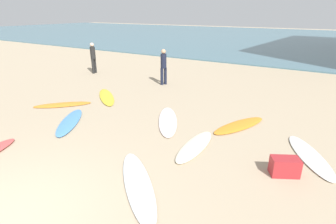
{
  "coord_description": "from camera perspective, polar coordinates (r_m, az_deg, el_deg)",
  "views": [
    {
      "loc": [
        4.19,
        -1.37,
        3.39
      ],
      "look_at": [
        0.05,
        5.43,
        0.3
      ],
      "focal_mm": 28.0,
      "sensor_mm": 36.0,
      "label": 1
    }
  ],
  "objects": [
    {
      "name": "beachgoer_mid",
      "position": [
        12.73,
        -0.97,
        10.17
      ],
      "size": [
        0.37,
        0.37,
        1.71
      ],
      "rotation": [
        0.0,
        0.0,
        4.28
      ],
      "color": "#191E33",
      "rests_on": "ground_plane"
    },
    {
      "name": "surfboard_8",
      "position": [
        10.8,
        -21.96,
        1.5
      ],
      "size": [
        1.86,
        1.87,
        0.06
      ],
      "primitive_type": "ellipsoid",
      "rotation": [
        0.0,
        0.0,
        2.36
      ],
      "color": "orange",
      "rests_on": "ground_plane"
    },
    {
      "name": "ocean_water",
      "position": [
        37.86,
        25.73,
        14.12
      ],
      "size": [
        120.0,
        40.0,
        0.08
      ],
      "primitive_type": "cube",
      "color": "slate",
      "rests_on": "ground_plane"
    },
    {
      "name": "beach_cooler",
      "position": [
        6.37,
        24.07,
        -10.8
      ],
      "size": [
        0.69,
        0.58,
        0.41
      ],
      "primitive_type": "cube",
      "rotation": [
        0.0,
        0.0,
        3.63
      ],
      "color": "#B2282D",
      "rests_on": "ground_plane"
    },
    {
      "name": "beachgoer_near",
      "position": [
        15.8,
        -15.99,
        11.56
      ],
      "size": [
        0.33,
        0.34,
        1.72
      ],
      "rotation": [
        0.0,
        0.0,
        4.91
      ],
      "color": "black",
      "rests_on": "ground_plane"
    },
    {
      "name": "surfboard_6",
      "position": [
        11.22,
        -13.24,
        3.26
      ],
      "size": [
        2.2,
        1.96,
        0.08
      ],
      "primitive_type": "ellipsoid",
      "rotation": [
        0.0,
        0.0,
        0.88
      ],
      "color": "yellow",
      "rests_on": "ground_plane"
    },
    {
      "name": "surfboard_7",
      "position": [
        7.03,
        5.86,
        -7.35
      ],
      "size": [
        0.62,
        2.0,
        0.08
      ],
      "primitive_type": "ellipsoid",
      "rotation": [
        0.0,
        0.0,
        0.04
      ],
      "color": "#EDE4C5",
      "rests_on": "ground_plane"
    },
    {
      "name": "surfboard_3",
      "position": [
        8.54,
        -0.05,
        -1.9
      ],
      "size": [
        1.81,
        2.42,
        0.07
      ],
      "primitive_type": "ellipsoid",
      "rotation": [
        0.0,
        0.0,
        0.56
      ],
      "color": "white",
      "rests_on": "ground_plane"
    },
    {
      "name": "surfboard_2",
      "position": [
        7.46,
        28.49,
        -8.37
      ],
      "size": [
        1.55,
        2.21,
        0.06
      ],
      "primitive_type": "ellipsoid",
      "rotation": [
        0.0,
        0.0,
        0.5
      ],
      "color": "silver",
      "rests_on": "ground_plane"
    },
    {
      "name": "surfboard_5",
      "position": [
        9.01,
        -20.61,
        -2.0
      ],
      "size": [
        1.73,
        2.13,
        0.09
      ],
      "primitive_type": "ellipsoid",
      "rotation": [
        0.0,
        0.0,
        3.76
      ],
      "color": "#5190D6",
      "rests_on": "ground_plane"
    },
    {
      "name": "surfboard_4",
      "position": [
        5.64,
        -6.54,
        -15.29
      ],
      "size": [
        2.24,
        2.14,
        0.08
      ],
      "primitive_type": "ellipsoid",
      "rotation": [
        0.0,
        0.0,
        0.82
      ],
      "color": "silver",
      "rests_on": "ground_plane"
    },
    {
      "name": "surfboard_0",
      "position": [
        8.5,
        15.26,
        -2.81
      ],
      "size": [
        1.38,
        2.22,
        0.07
      ],
      "primitive_type": "ellipsoid",
      "rotation": [
        0.0,
        0.0,
        2.74
      ],
      "color": "orange",
      "rests_on": "ground_plane"
    }
  ]
}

